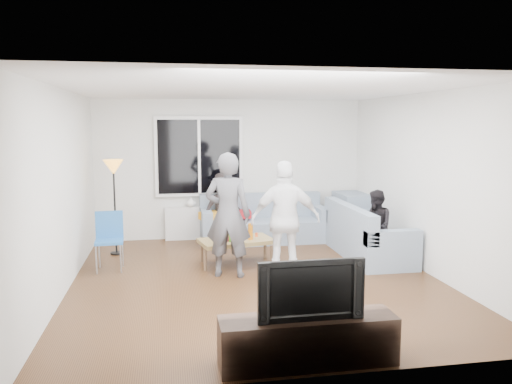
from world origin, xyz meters
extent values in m
cube|color=#56351C|center=(0.00, 0.00, -0.02)|extent=(5.00, 5.50, 0.04)
cube|color=white|center=(0.00, 0.00, 2.62)|extent=(5.00, 5.50, 0.04)
cube|color=silver|center=(0.00, 2.77, 1.30)|extent=(5.00, 0.04, 2.60)
cube|color=silver|center=(0.00, -2.77, 1.30)|extent=(5.00, 0.04, 2.60)
cube|color=silver|center=(-2.52, 0.00, 1.30)|extent=(0.04, 5.50, 2.60)
cube|color=silver|center=(2.52, 0.00, 1.30)|extent=(0.04, 5.50, 2.60)
cube|color=white|center=(-0.60, 2.69, 1.55)|extent=(1.62, 0.06, 1.47)
cube|color=black|center=(-0.60, 2.65, 1.55)|extent=(1.50, 0.02, 1.35)
cube|color=white|center=(-0.60, 2.64, 1.55)|extent=(0.05, 0.03, 1.35)
cube|color=silver|center=(-0.60, 2.65, 0.31)|extent=(1.30, 0.12, 0.62)
imported|color=#2C6227|center=(-0.13, 2.62, 0.79)|extent=(0.22, 0.19, 0.34)
imported|color=white|center=(-0.77, 2.62, 0.71)|extent=(0.20, 0.20, 0.18)
cube|color=gray|center=(2.40, 2.27, 0.42)|extent=(0.85, 0.85, 0.85)
cube|color=orange|center=(-0.41, 2.25, 0.51)|extent=(0.48, 0.46, 0.14)
cube|color=maroon|center=(0.12, 2.33, 0.51)|extent=(0.37, 0.31, 0.13)
cube|color=olive|center=(-0.17, 0.80, 0.20)|extent=(1.20, 0.82, 0.40)
cylinder|color=maroon|center=(-0.25, 0.73, 0.49)|extent=(0.17, 0.17, 0.17)
imported|color=#4A4A4F|center=(-0.36, 0.25, 0.88)|extent=(0.74, 0.59, 1.76)
imported|color=white|center=(0.42, 0.05, 0.82)|extent=(1.00, 0.50, 1.65)
imported|color=black|center=(2.02, 0.64, 0.56)|extent=(0.43, 0.55, 1.13)
imported|color=black|center=(-0.20, 2.30, 0.64)|extent=(0.94, 0.72, 1.28)
cube|color=#312118|center=(0.02, -2.50, 0.22)|extent=(1.60, 0.40, 0.44)
imported|color=black|center=(0.02, -2.50, 0.71)|extent=(0.95, 0.13, 0.55)
cylinder|color=orange|center=(0.04, 0.74, 0.53)|extent=(0.07, 0.07, 0.25)
cylinder|color=#43991B|center=(-0.27, 0.67, 0.53)|extent=(0.08, 0.08, 0.25)
cylinder|color=#C6710B|center=(-0.45, 0.87, 0.51)|extent=(0.07, 0.07, 0.21)
cylinder|color=black|center=(-0.15, 0.96, 0.51)|extent=(0.07, 0.07, 0.23)
camera|label=1|loc=(-1.19, -6.65, 2.15)|focal=35.29mm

